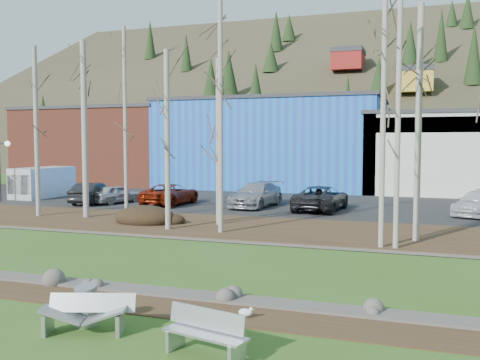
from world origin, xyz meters
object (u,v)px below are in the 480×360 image
at_px(car_1, 92,193).
at_px(car_2, 170,194).
at_px(bench_damaged, 87,314).
at_px(bench_intact, 206,333).
at_px(car_3, 256,195).
at_px(seagull, 246,312).
at_px(car_0, 115,194).
at_px(van_grey, 41,182).
at_px(car_4, 321,198).
at_px(car_5, 479,203).
at_px(litter_bin, 86,307).

xyz_separation_m(car_1, car_2, (5.28, 1.13, -0.01)).
bearing_deg(bench_damaged, bench_intact, -24.23).
bearing_deg(car_3, seagull, -67.78).
bearing_deg(car_1, car_0, -164.36).
distance_m(car_1, car_2, 5.40).
height_order(car_0, van_grey, van_grey).
bearing_deg(car_0, van_grey, 3.02).
height_order(bench_damaged, seagull, bench_damaged).
relative_size(car_4, van_grey, 1.05).
distance_m(car_3, car_5, 13.11).
xyz_separation_m(bench_intact, car_2, (-11.85, 22.12, 0.38)).
bearing_deg(car_5, car_3, -157.20).
bearing_deg(car_4, bench_intact, 98.80).
height_order(seagull, car_2, car_2).
bearing_deg(car_0, bench_damaged, 135.85).
relative_size(seagull, car_4, 0.08).
distance_m(bench_intact, car_5, 24.20).
relative_size(bench_damaged, car_1, 0.47).
bearing_deg(bench_damaged, car_5, 47.89).
height_order(car_3, van_grey, van_grey).
bearing_deg(car_1, car_4, 175.36).
xyz_separation_m(car_3, car_4, (4.28, -0.52, -0.02)).
height_order(car_0, car_2, car_2).
relative_size(car_3, car_4, 0.98).
height_order(seagull, car_3, car_3).
distance_m(litter_bin, car_2, 23.08).
distance_m(litter_bin, car_5, 24.71).
xyz_separation_m(seagull, car_5, (6.90, 20.83, 0.66)).
bearing_deg(van_grey, car_4, -2.30).
height_order(bench_intact, car_4, car_4).
distance_m(car_1, car_3, 11.14).
relative_size(seagull, car_2, 0.08).
distance_m(car_3, car_4, 4.31).
xyz_separation_m(car_5, van_grey, (-30.11, 0.04, 0.43)).
xyz_separation_m(car_2, van_grey, (-11.31, 1.09, 0.42)).
relative_size(litter_bin, car_4, 0.16).
bearing_deg(car_5, bench_intact, -85.10).
height_order(car_3, car_5, car_3).
xyz_separation_m(bench_damaged, car_0, (-12.77, 21.35, 0.34)).
relative_size(litter_bin, car_1, 0.20).
distance_m(bench_damaged, seagull, 3.69).
relative_size(car_1, van_grey, 0.84).
relative_size(car_2, car_5, 1.06).
xyz_separation_m(bench_damaged, seagull, (3.05, 2.06, -0.27)).
bearing_deg(bench_damaged, car_1, 105.72).
bearing_deg(bench_intact, car_1, 142.48).
bearing_deg(bench_intact, car_0, 139.33).
relative_size(car_0, car_5, 0.79).
bearing_deg(car_2, car_3, -170.53).
relative_size(litter_bin, car_5, 0.18).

